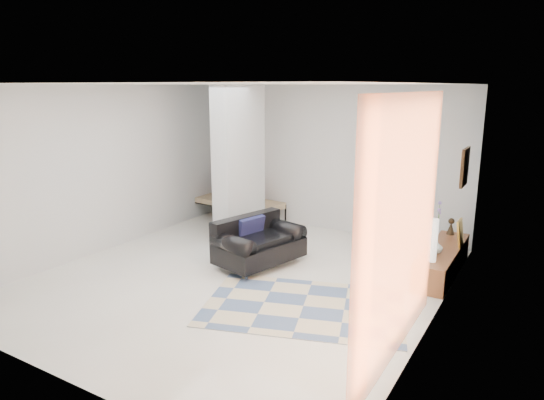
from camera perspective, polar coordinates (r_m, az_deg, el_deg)
The scene contains 17 objects.
floor at distance 7.29m, azimuth -3.68°, elevation -9.11°, with size 6.00×6.00×0.00m, color beige.
ceiling at distance 6.74m, azimuth -4.04°, elevation 13.46°, with size 6.00×6.00×0.00m, color white.
wall_back at distance 9.47m, azimuth 6.50°, elevation 4.85°, with size 6.00×6.00×0.00m, color silver.
wall_front at distance 4.80m, azimuth -24.59°, elevation -4.61°, with size 6.00×6.00×0.00m, color silver.
wall_left at distance 8.72m, azimuth -18.96°, elevation 3.49°, with size 6.00×6.00×0.00m, color silver.
wall_right at distance 5.82m, azimuth 19.08°, elevation -1.13°, with size 6.00×6.00×0.00m, color silver.
partition_column at distance 8.80m, azimuth -3.87°, elevation 4.26°, with size 0.35×1.20×2.80m, color #B4B9BC.
hallway_door at distance 10.52m, azimuth -4.14°, elevation 3.65°, with size 0.85×0.06×2.04m, color white.
curtain at distance 4.74m, azimuth 15.28°, elevation -3.44°, with size 2.55×2.55×0.00m, color #FF7A43.
wall_art at distance 7.42m, azimuth 21.75°, elevation 3.61°, with size 0.04×0.45×0.55m, color #311C0D.
media_console at distance 7.81m, azimuth 19.39°, elevation -6.73°, with size 0.45×1.91×0.80m.
loveseat at distance 7.68m, azimuth -1.77°, elevation -5.02°, with size 1.12×1.54×0.76m.
daybed at distance 10.23m, azimuth -3.97°, elevation -0.11°, with size 1.97×1.00×0.77m.
area_rug at distance 6.40m, azimuth 3.71°, elevation -12.37°, with size 2.52×1.68×0.01m, color #C1B493.
cylinder_lamp at distance 7.04m, azimuth 18.45°, elevation -4.53°, with size 0.11×0.11×0.61m, color white.
bronze_figurine at distance 8.46m, azimuth 20.31°, elevation -2.93°, with size 0.13×0.13×0.27m, color black, non-canonical shape.
vase at distance 7.48m, azimuth 18.77°, elevation -5.21°, with size 0.18×0.18×0.19m, color silver.
Camera 1 is at (3.83, -5.55, 2.78)m, focal length 32.00 mm.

